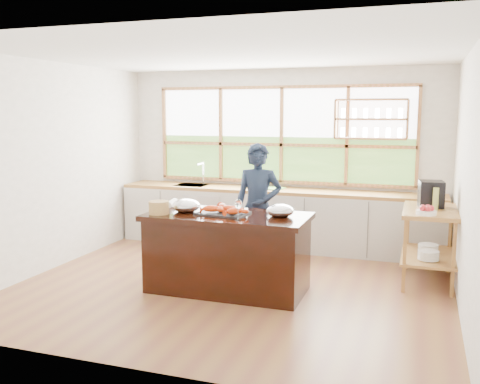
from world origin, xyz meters
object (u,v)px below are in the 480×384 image
at_px(island, 228,252).
at_px(cook, 258,208).
at_px(espresso_machine, 431,194).
at_px(wicker_basket, 159,208).

bearing_deg(island, cook, 82.76).
height_order(cook, espresso_machine, cook).
bearing_deg(island, espresso_machine, 29.61).
distance_m(cook, wicker_basket, 1.38).
relative_size(cook, espresso_machine, 5.17).
height_order(island, espresso_machine, espresso_machine).
bearing_deg(cook, espresso_machine, 4.15).
distance_m(cook, espresso_machine, 2.13).
relative_size(island, wicker_basket, 8.02).
relative_size(cook, wicker_basket, 7.21).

